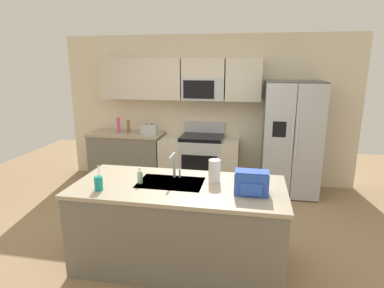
{
  "coord_description": "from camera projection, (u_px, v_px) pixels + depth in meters",
  "views": [
    {
      "loc": [
        0.82,
        -3.55,
        2.11
      ],
      "look_at": [
        0.03,
        0.6,
        1.05
      ],
      "focal_mm": 30.03,
      "sensor_mm": 36.0,
      "label": 1
    }
  ],
  "objects": [
    {
      "name": "sink_faucet",
      "position": [
        174.0,
        163.0,
        3.46
      ],
      "size": [
        0.08,
        0.21,
        0.28
      ],
      "color": "#B7BABF",
      "rests_on": "island_counter"
    },
    {
      "name": "refrigerator",
      "position": [
        291.0,
        139.0,
        5.2
      ],
      "size": [
        0.9,
        0.76,
        1.85
      ],
      "color": "#4C4F54",
      "rests_on": "ground"
    },
    {
      "name": "back_counter",
      "position": [
        128.0,
        156.0,
        5.9
      ],
      "size": [
        1.32,
        0.63,
        0.9
      ],
      "color": "slate",
      "rests_on": "ground"
    },
    {
      "name": "paper_towel_roll",
      "position": [
        214.0,
        171.0,
        3.36
      ],
      "size": [
        0.12,
        0.12,
        0.24
      ],
      "primitive_type": "cylinder",
      "color": "white",
      "rests_on": "island_counter"
    },
    {
      "name": "island_counter",
      "position": [
        179.0,
        224.0,
        3.41
      ],
      "size": [
        2.17,
        0.99,
        0.9
      ],
      "color": "slate",
      "rests_on": "ground"
    },
    {
      "name": "pepper_mill",
      "position": [
        128.0,
        126.0,
        5.76
      ],
      "size": [
        0.05,
        0.05,
        0.23
      ],
      "primitive_type": "cylinder",
      "color": "brown",
      "rests_on": "back_counter"
    },
    {
      "name": "soap_dispenser",
      "position": [
        140.0,
        177.0,
        3.33
      ],
      "size": [
        0.06,
        0.06,
        0.17
      ],
      "color": "#A5D8B2",
      "rests_on": "island_counter"
    },
    {
      "name": "toaster",
      "position": [
        149.0,
        129.0,
        5.64
      ],
      "size": [
        0.28,
        0.16,
        0.18
      ],
      "color": "#B7BABF",
      "rests_on": "back_counter"
    },
    {
      "name": "kitchen_wall_unit",
      "position": [
        198.0,
        100.0,
        5.7
      ],
      "size": [
        5.2,
        0.43,
        2.6
      ],
      "color": "beige",
      "rests_on": "ground"
    },
    {
      "name": "drink_cup_teal",
      "position": [
        99.0,
        183.0,
        3.15
      ],
      "size": [
        0.08,
        0.08,
        0.26
      ],
      "color": "teal",
      "rests_on": "island_counter"
    },
    {
      "name": "bottle_pink",
      "position": [
        118.0,
        125.0,
        5.78
      ],
      "size": [
        0.06,
        0.06,
        0.27
      ],
      "primitive_type": "cylinder",
      "color": "#EA4C93",
      "rests_on": "back_counter"
    },
    {
      "name": "ground_plane",
      "position": [
        181.0,
        236.0,
        4.04
      ],
      "size": [
        9.0,
        9.0,
        0.0
      ],
      "primitive_type": "plane",
      "color": "#997A56",
      "rests_on": "ground"
    },
    {
      "name": "backpack",
      "position": [
        252.0,
        182.0,
        3.05
      ],
      "size": [
        0.32,
        0.22,
        0.23
      ],
      "color": "blue",
      "rests_on": "island_counter"
    },
    {
      "name": "range_oven",
      "position": [
        200.0,
        161.0,
        5.66
      ],
      "size": [
        1.36,
        0.61,
        1.1
      ],
      "color": "#B7BABF",
      "rests_on": "ground"
    }
  ]
}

